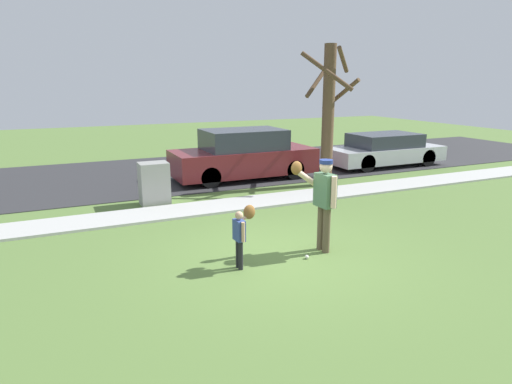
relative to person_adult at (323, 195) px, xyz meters
name	(u,v)px	position (x,y,z in m)	size (l,w,h in m)	color
ground_plane	(222,208)	(-0.69, 3.60, -1.11)	(48.00, 48.00, 0.00)	#567538
sidewalk_strip	(220,206)	(-0.69, 3.70, -1.08)	(36.00, 1.20, 0.06)	#B2B2AD
road_surface	(172,172)	(-0.69, 8.70, -1.10)	(36.00, 6.80, 0.02)	#2D2D30
person_adult	(323,195)	(0.00, 0.00, 0.00)	(0.73, 0.63, 1.78)	brown
person_child	(242,229)	(-1.67, -0.08, -0.41)	(0.46, 0.43, 1.08)	black
baseball	(307,257)	(-0.45, -0.24, -1.07)	(0.07, 0.07, 0.07)	white
utility_cabinet	(154,184)	(-2.16, 4.71, -0.55)	(0.75, 0.58, 1.12)	gray
street_tree_near	(329,111)	(3.24, 4.78, 1.18)	(1.84, 1.88, 4.25)	brown
parked_suv_maroon	(244,155)	(1.23, 6.67, -0.31)	(4.70, 1.90, 1.63)	maroon
parked_sedan_silver	(384,150)	(7.03, 6.58, -0.48)	(4.60, 1.80, 1.23)	silver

